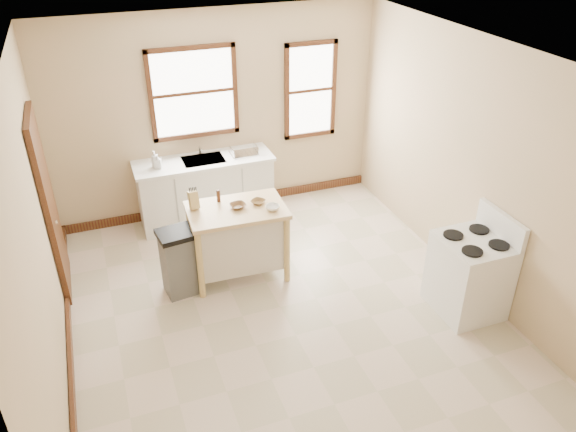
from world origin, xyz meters
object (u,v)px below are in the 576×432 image
object	(u,v)px
kitchen_island	(238,242)
bowl_a	(238,206)
bowl_c	(272,208)
trash_bin	(180,262)
bowl_b	(258,202)
pepper_grinder	(218,196)
soap_bottle_b	(158,161)
dish_rack	(244,151)
gas_stove	(471,265)
soap_bottle_a	(155,159)
knife_block	(194,201)

from	to	relation	value
kitchen_island	bowl_a	size ratio (longest dim) A/B	6.18
kitchen_island	bowl_c	world-z (taller)	bowl_c
bowl_c	trash_bin	distance (m)	1.21
bowl_b	trash_bin	bearing A→B (deg)	-172.99
pepper_grinder	bowl_b	size ratio (longest dim) A/B	0.94
soap_bottle_b	bowl_c	distance (m)	1.85
bowl_b	bowl_c	bearing A→B (deg)	-61.24
pepper_grinder	bowl_a	world-z (taller)	pepper_grinder
dish_rack	gas_stove	bearing A→B (deg)	-35.85
soap_bottle_b	pepper_grinder	bearing A→B (deg)	-46.92
soap_bottle_a	soap_bottle_b	size ratio (longest dim) A/B	1.17
bowl_c	gas_stove	bearing A→B (deg)	-36.42
soap_bottle_b	bowl_a	world-z (taller)	soap_bottle_b
gas_stove	dish_rack	bearing A→B (deg)	119.68
soap_bottle_a	bowl_a	world-z (taller)	soap_bottle_a
soap_bottle_a	bowl_a	xyz separation A→B (m)	(0.71, -1.39, -0.10)
knife_block	trash_bin	bearing A→B (deg)	-142.97
pepper_grinder	bowl_c	distance (m)	0.66
dish_rack	pepper_grinder	size ratio (longest dim) A/B	2.43
kitchen_island	bowl_a	bearing A→B (deg)	24.84
dish_rack	kitchen_island	distance (m)	1.58
dish_rack	bowl_b	xyz separation A→B (m)	(-0.24, -1.39, -0.03)
kitchen_island	bowl_c	distance (m)	0.63
dish_rack	bowl_b	world-z (taller)	dish_rack
soap_bottle_b	pepper_grinder	distance (m)	1.25
knife_block	bowl_b	distance (m)	0.73
dish_rack	knife_block	world-z (taller)	knife_block
bowl_a	trash_bin	bearing A→B (deg)	-171.70
pepper_grinder	bowl_b	distance (m)	0.47
soap_bottle_b	bowl_c	bearing A→B (deg)	-37.21
gas_stove	bowl_a	bearing A→B (deg)	144.98
gas_stove	soap_bottle_b	bearing A→B (deg)	134.67
dish_rack	knife_block	size ratio (longest dim) A/B	1.82
bowl_a	pepper_grinder	bearing A→B (deg)	127.97
bowl_b	trash_bin	size ratio (longest dim) A/B	0.20
dish_rack	bowl_a	world-z (taller)	dish_rack
dish_rack	kitchen_island	size ratio (longest dim) A/B	0.33
knife_block	soap_bottle_a	bearing A→B (deg)	93.62
dish_rack	bowl_c	size ratio (longest dim) A/B	2.25
kitchen_island	soap_bottle_b	bearing A→B (deg)	118.47
kitchen_island	bowl_b	xyz separation A→B (m)	(0.27, 0.02, 0.48)
bowl_b	pepper_grinder	bearing A→B (deg)	153.88
bowl_a	bowl_b	world-z (taller)	bowl_a
soap_bottle_b	bowl_a	distance (m)	1.52
bowl_b	soap_bottle_a	bearing A→B (deg)	124.80
pepper_grinder	bowl_c	world-z (taller)	pepper_grinder
knife_block	trash_bin	size ratio (longest dim) A/B	0.25
bowl_c	trash_bin	xyz separation A→B (m)	(-1.09, 0.07, -0.53)
dish_rack	pepper_grinder	xyz separation A→B (m)	(-0.66, -1.18, 0.02)
knife_block	gas_stove	world-z (taller)	gas_stove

